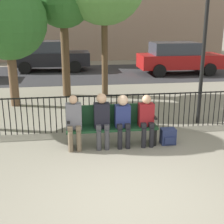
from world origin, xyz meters
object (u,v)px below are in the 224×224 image
Objects in this scene: park_bench at (111,123)px; seated_person_0 at (74,120)px; seated_person_1 at (102,117)px; parked_car_2 at (178,58)px; seated_person_3 at (146,117)px; seated_person_2 at (123,117)px; tree_1 at (8,21)px; lamp_post at (206,22)px; parked_car_0 at (49,55)px; backpack at (168,136)px.

seated_person_0 is at bearing -171.25° from park_bench.
parked_car_2 is at bearing 61.39° from seated_person_1.
parked_car_2 reaches higher than seated_person_3.
seated_person_0 is at bearing 179.93° from seated_person_2.
seated_person_3 is at bearing -47.98° from tree_1.
lamp_post is 10.81m from parked_car_0.
seated_person_1 is at bearing -118.61° from parked_car_2.
seated_person_3 is 3.05m from lamp_post.
parked_car_0 reaches higher than backpack.
seated_person_0 is at bearing -121.52° from parked_car_2.
lamp_post is at bearing 29.29° from seated_person_2.
seated_person_0 is 11.01m from parked_car_0.
park_bench is 0.33m from seated_person_1.
lamp_post is (1.30, 1.37, 2.53)m from backpack.
parked_car_2 reaches higher than park_bench.
seated_person_3 is at bearing -0.23° from seated_person_1.
seated_person_3 is at bearing 175.41° from backpack.
seated_person_0 is 0.29× the size of parked_car_0.
tree_1 is (-2.95, 3.88, 2.02)m from seated_person_2.
parked_car_2 is (3.93, 9.07, 0.19)m from seated_person_3.
lamp_post reaches higher than seated_person_3.
park_bench is at bearing 172.31° from backpack.
seated_person_0 is 4.22m from lamp_post.
parked_car_2 reaches higher than seated_person_0.
backpack is at bearing -1.19° from seated_person_0.
seated_person_0 is 3.28× the size of backpack.
seated_person_2 is at bearing -0.07° from seated_person_0.
park_bench is 0.49× the size of parked_car_0.
tree_1 reaches higher than parked_car_2.
parked_car_0 is at bearing 164.17° from parked_car_2.
tree_1 is at bearing -96.17° from parked_car_0.
parked_car_2 is (4.47, 9.06, 0.16)m from seated_person_2.
seated_person_1 reaches higher than seated_person_3.
seated_person_1 reaches higher than backpack.
seated_person_0 reaches higher than park_bench.
seated_person_1 is at bearing -81.08° from parked_car_0.
park_bench is 1.66× the size of seated_person_1.
tree_1 is 0.94× the size of lamp_post.
seated_person_1 is (0.62, 0.00, 0.03)m from seated_person_0.
seated_person_0 is 0.31× the size of tree_1.
tree_1 reaches higher than seated_person_3.
parked_car_0 and parked_car_2 have the same top height.
backpack is (0.52, -0.04, -0.47)m from seated_person_3.
park_bench is at bearing -155.33° from lamp_post.
lamp_post reaches higher than seated_person_2.
park_bench is at bearing 8.75° from seated_person_0.
seated_person_2 is at bearing -78.70° from parked_car_0.
seated_person_3 is 0.28× the size of lamp_post.
seated_person_0 is 1.08m from seated_person_2.
lamp_post reaches higher than seated_person_0.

